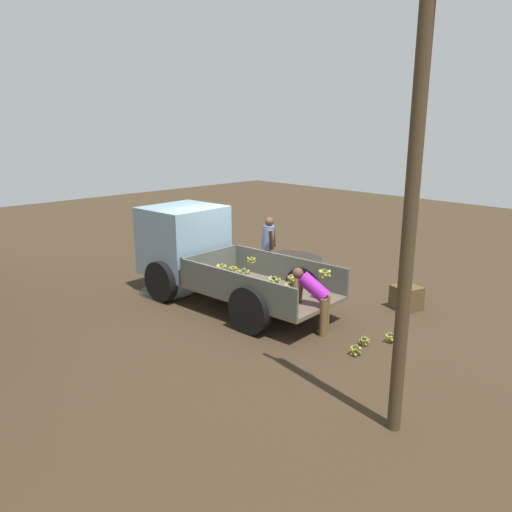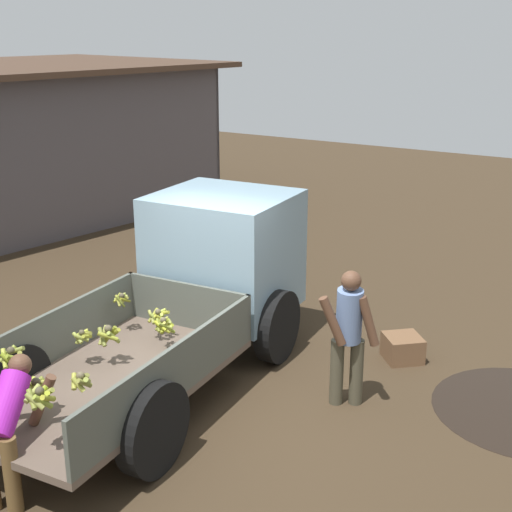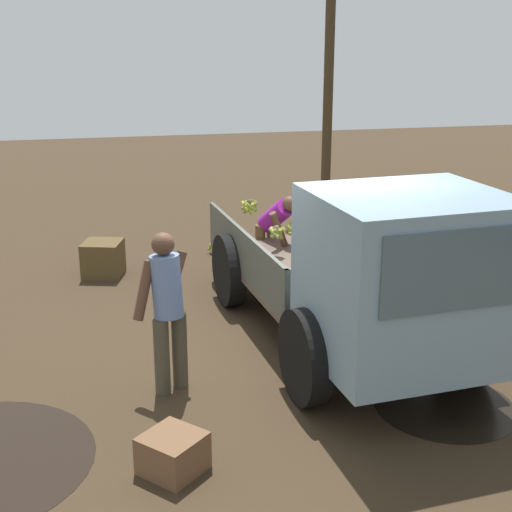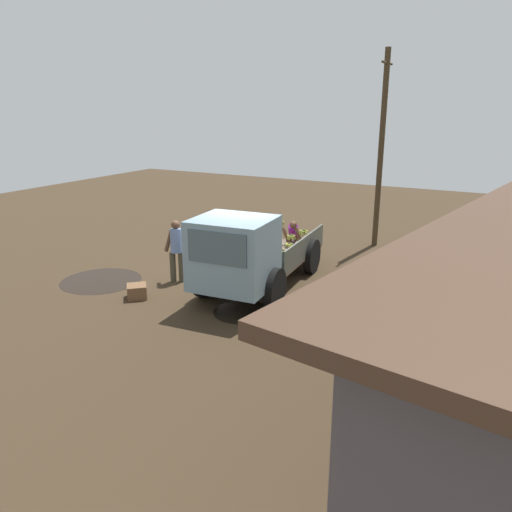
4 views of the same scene
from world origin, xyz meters
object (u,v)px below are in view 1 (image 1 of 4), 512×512
object	(u,v)px
banana_bunch_on_ground_0	(355,349)
cargo_truck	(198,250)
banana_bunch_on_ground_1	(391,337)
banana_bunch_on_ground_2	(364,340)
person_worker_loading	(314,295)
wooden_crate_1	(236,260)
utility_pole	(412,197)
wooden_crate_0	(406,298)
person_foreground_visitor	(268,245)

from	to	relation	value
banana_bunch_on_ground_0	cargo_truck	bearing A→B (deg)	-0.49
banana_bunch_on_ground_1	banana_bunch_on_ground_2	world-z (taller)	banana_bunch_on_ground_1
person_worker_loading	wooden_crate_1	size ratio (longest dim) A/B	2.81
banana_bunch_on_ground_1	utility_pole	bearing A→B (deg)	122.11
banana_bunch_on_ground_1	wooden_crate_0	size ratio (longest dim) A/B	0.43
cargo_truck	person_worker_loading	bearing A→B (deg)	179.38
banana_bunch_on_ground_0	banana_bunch_on_ground_1	xyz separation A→B (m)	(-0.15, -0.93, 0.00)
person_foreground_visitor	wooden_crate_1	bearing A→B (deg)	143.28
banana_bunch_on_ground_2	person_foreground_visitor	bearing A→B (deg)	-22.22
banana_bunch_on_ground_1	person_worker_loading	bearing A→B (deg)	26.92
utility_pole	person_foreground_visitor	bearing A→B (deg)	-31.32
person_worker_loading	person_foreground_visitor	bearing A→B (deg)	-54.65
cargo_truck	person_worker_loading	size ratio (longest dim) A/B	3.93
cargo_truck	wooden_crate_0	world-z (taller)	cargo_truck
utility_pole	person_foreground_visitor	world-z (taller)	utility_pole
person_foreground_visitor	banana_bunch_on_ground_2	xyz separation A→B (m)	(-4.19, 1.71, -0.81)
wooden_crate_0	wooden_crate_1	distance (m)	5.21
banana_bunch_on_ground_1	wooden_crate_0	bearing A→B (deg)	-68.38
cargo_truck	utility_pole	world-z (taller)	utility_pole
wooden_crate_0	wooden_crate_1	world-z (taller)	wooden_crate_0
person_foreground_visitor	utility_pole	bearing A→B (deg)	-62.53
banana_bunch_on_ground_0	banana_bunch_on_ground_2	bearing A→B (deg)	-74.86
person_worker_loading	banana_bunch_on_ground_0	xyz separation A→B (m)	(-1.18, 0.26, -0.65)
cargo_truck	wooden_crate_1	size ratio (longest dim) A/B	11.03
banana_bunch_on_ground_1	wooden_crate_0	xyz separation A→B (m)	(0.71, -1.80, 0.15)
utility_pole	person_worker_loading	bearing A→B (deg)	-31.19
person_worker_loading	banana_bunch_on_ground_2	distance (m)	1.26
cargo_truck	utility_pole	xyz separation A→B (m)	(-6.19, 1.49, 2.05)
wooden_crate_0	person_worker_loading	bearing A→B (deg)	76.01
person_worker_loading	banana_bunch_on_ground_1	xyz separation A→B (m)	(-1.33, -0.67, -0.65)
person_worker_loading	banana_bunch_on_ground_2	size ratio (longest dim) A/B	6.28
person_foreground_visitor	banana_bunch_on_ground_2	distance (m)	4.60
person_foreground_visitor	banana_bunch_on_ground_1	xyz separation A→B (m)	(-4.47, 1.24, -0.80)
utility_pole	person_foreground_visitor	xyz separation A→B (m)	(5.96, -3.63, -2.23)
cargo_truck	utility_pole	bearing A→B (deg)	162.10
cargo_truck	person_foreground_visitor	size ratio (longest dim) A/B	3.06
person_foreground_visitor	wooden_crate_0	distance (m)	3.85
wooden_crate_0	cargo_truck	bearing A→B (deg)	34.08
utility_pole	person_foreground_visitor	distance (m)	7.33
banana_bunch_on_ground_0	wooden_crate_1	bearing A→B (deg)	-21.90
person_foreground_visitor	person_worker_loading	distance (m)	3.68
person_worker_loading	cargo_truck	bearing A→B (deg)	-19.46
person_worker_loading	banana_bunch_on_ground_1	bearing A→B (deg)	-176.29
banana_bunch_on_ground_2	cargo_truck	bearing A→B (deg)	5.48
person_foreground_visitor	wooden_crate_0	bearing A→B (deg)	-22.76
banana_bunch_on_ground_0	wooden_crate_0	distance (m)	2.80
utility_pole	person_worker_loading	distance (m)	4.07
banana_bunch_on_ground_2	wooden_crate_1	distance (m)	5.93
person_worker_loading	utility_pole	bearing A→B (deg)	125.60
cargo_truck	banana_bunch_on_ground_2	xyz separation A→B (m)	(-4.42, -0.42, -1.00)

